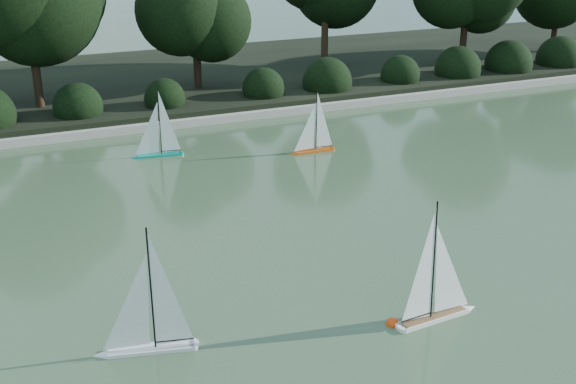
% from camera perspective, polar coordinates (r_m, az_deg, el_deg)
% --- Properties ---
extents(ground, '(80.00, 80.00, 0.00)m').
position_cam_1_polar(ground, '(9.08, 8.01, -9.70)').
color(ground, '#3A5331').
rests_on(ground, ground).
extents(pond_coping, '(40.00, 0.35, 0.18)m').
position_cam_1_polar(pond_coping, '(16.75, -7.98, 5.52)').
color(pond_coping, gray).
rests_on(pond_coping, ground).
extents(far_bank, '(40.00, 8.00, 0.30)m').
position_cam_1_polar(far_bank, '(20.50, -11.09, 8.48)').
color(far_bank, black).
rests_on(far_bank, ground).
extents(shrub_hedge, '(29.10, 1.10, 1.10)m').
position_cam_1_polar(shrub_hedge, '(17.49, -8.86, 7.39)').
color(shrub_hedge, black).
rests_on(shrub_hedge, ground).
extents(sailboat_white_a, '(1.20, 0.45, 1.64)m').
position_cam_1_polar(sailboat_white_a, '(8.38, -11.48, -10.78)').
color(sailboat_white_a, white).
rests_on(sailboat_white_a, ground).
extents(sailboat_white_b, '(1.21, 0.29, 1.65)m').
position_cam_1_polar(sailboat_white_b, '(9.03, 11.99, -8.30)').
color(sailboat_white_b, white).
rests_on(sailboat_white_b, ground).
extents(sailboat_orange, '(1.01, 0.19, 1.38)m').
position_cam_1_polar(sailboat_orange, '(14.72, 1.81, 3.97)').
color(sailboat_orange, '#D25113').
rests_on(sailboat_orange, ground).
extents(sailboat_teal, '(1.09, 0.33, 1.48)m').
position_cam_1_polar(sailboat_teal, '(14.70, -10.47, 3.65)').
color(sailboat_teal, '#07917C').
rests_on(sailboat_teal, ground).
extents(race_buoy, '(0.16, 0.16, 0.16)m').
position_cam_1_polar(race_buoy, '(8.93, 8.25, -10.30)').
color(race_buoy, '#EA3D0C').
rests_on(race_buoy, ground).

